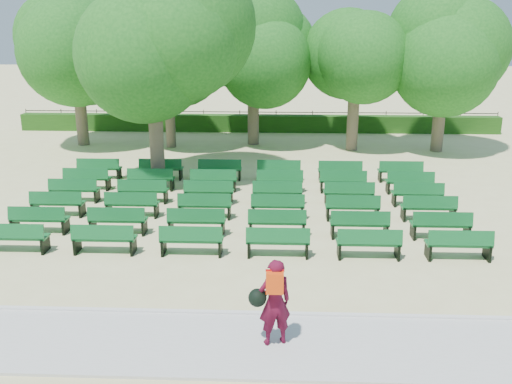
# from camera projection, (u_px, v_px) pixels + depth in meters

# --- Properties ---
(ground) EXTENTS (120.00, 120.00, 0.00)m
(ground) POSITION_uv_depth(u_px,v_px,m) (240.00, 216.00, 17.83)
(ground) COLOR beige
(paving) EXTENTS (30.00, 2.20, 0.06)m
(paving) POSITION_uv_depth(u_px,v_px,m) (213.00, 344.00, 10.75)
(paving) COLOR beige
(paving) RESTS_ON ground
(curb) EXTENTS (30.00, 0.12, 0.10)m
(curb) POSITION_uv_depth(u_px,v_px,m) (219.00, 313.00, 11.85)
(curb) COLOR silver
(curb) RESTS_ON ground
(hedge) EXTENTS (26.00, 0.70, 0.90)m
(hedge) POSITION_uv_depth(u_px,v_px,m) (258.00, 123.00, 31.08)
(hedge) COLOR #1F4C13
(hedge) RESTS_ON ground
(fence) EXTENTS (26.00, 0.10, 1.02)m
(fence) POSITION_uv_depth(u_px,v_px,m) (258.00, 130.00, 31.60)
(fence) COLOR black
(fence) RESTS_ON ground
(tree_line) EXTENTS (21.80, 6.80, 7.04)m
(tree_line) POSITION_uv_depth(u_px,v_px,m) (254.00, 147.00, 27.39)
(tree_line) COLOR #20671C
(tree_line) RESTS_ON ground
(bench_array) EXTENTS (1.64, 0.51, 1.04)m
(bench_array) POSITION_uv_depth(u_px,v_px,m) (243.00, 208.00, 18.35)
(bench_array) COLOR #0F5926
(bench_array) RESTS_ON ground
(tree_among) EXTENTS (5.48, 5.48, 7.60)m
(tree_among) POSITION_uv_depth(u_px,v_px,m) (152.00, 43.00, 19.52)
(tree_among) COLOR brown
(tree_among) RESTS_ON ground
(person) EXTENTS (0.85, 0.58, 1.70)m
(person) POSITION_uv_depth(u_px,v_px,m) (273.00, 301.00, 10.49)
(person) COLOR #4C0A20
(person) RESTS_ON ground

